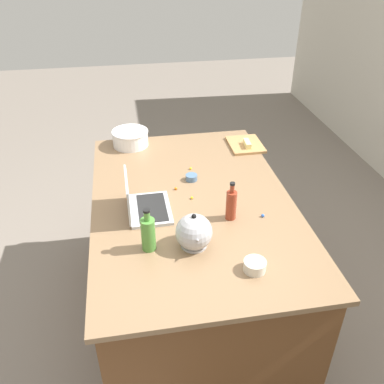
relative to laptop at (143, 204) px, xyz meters
name	(u,v)px	position (x,y,z in m)	size (l,w,h in m)	color
ground_plane	(192,307)	(-0.07, 0.28, -0.95)	(12.00, 12.00, 0.00)	slate
island_counter	(192,258)	(-0.07, 0.28, -0.50)	(1.74, 1.13, 0.90)	brown
laptop	(143,204)	(0.00, 0.00, 0.00)	(0.31, 0.23, 0.22)	#B7B7BC
mixing_bowl_large	(130,138)	(-0.82, -0.03, 0.01)	(0.26, 0.26, 0.11)	white
bottle_soy	(231,204)	(0.14, 0.45, 0.04)	(0.06, 0.06, 0.22)	maroon
bottle_olive	(148,233)	(0.31, 0.01, 0.05)	(0.07, 0.07, 0.23)	#4C8C38
kettle	(194,233)	(0.33, 0.22, 0.03)	(0.21, 0.18, 0.20)	#ADADB2
cutting_board	(245,145)	(-0.68, 0.77, -0.04)	(0.28, 0.23, 0.02)	#AD7F4C
butter_stick_left	(247,144)	(-0.64, 0.77, -0.01)	(0.11, 0.04, 0.04)	#F4E58C
ramekin_small	(191,177)	(-0.28, 0.32, -0.03)	(0.07, 0.07, 0.04)	slate
ramekin_medium	(255,266)	(0.54, 0.46, -0.02)	(0.10, 0.10, 0.05)	beige
candy_0	(191,168)	(-0.41, 0.33, -0.04)	(0.02, 0.02, 0.02)	yellow
candy_1	(128,199)	(-0.12, -0.08, -0.04)	(0.02, 0.02, 0.02)	orange
candy_2	(191,198)	(-0.08, 0.28, -0.04)	(0.02, 0.02, 0.02)	yellow
candy_3	(263,216)	(0.16, 0.63, -0.04)	(0.02, 0.02, 0.02)	blue
candy_4	(176,188)	(-0.19, 0.21, -0.04)	(0.02, 0.02, 0.02)	orange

